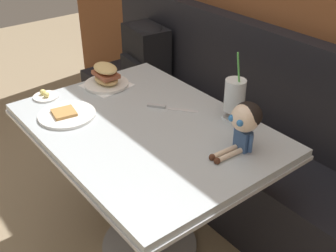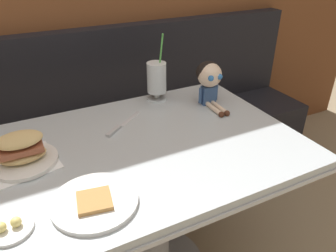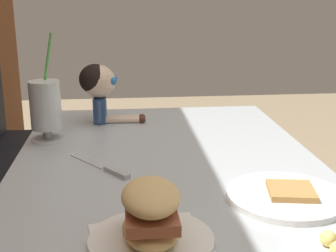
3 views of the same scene
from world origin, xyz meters
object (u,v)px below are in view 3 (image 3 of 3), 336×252
butter_knife (108,169)px  milkshake_glass (46,108)px  toast_plate (286,196)px  sandwich_plate (151,222)px  butter_saucer (330,252)px  seated_doll (99,85)px

butter_knife → milkshake_glass: bearing=35.3°
toast_plate → milkshake_glass: (0.46, 0.56, 0.09)m
sandwich_plate → butter_saucer: 0.31m
milkshake_glass → seated_doll: bearing=-37.4°
sandwich_plate → toast_plate: bearing=-62.2°
butter_knife → seated_doll: bearing=4.5°
butter_saucer → butter_knife: 0.57m
butter_saucer → toast_plate: bearing=-0.8°
toast_plate → milkshake_glass: size_ratio=0.79×
toast_plate → sandwich_plate: (-0.16, 0.30, 0.04)m
sandwich_plate → seated_doll: (0.81, 0.12, 0.08)m
sandwich_plate → butter_knife: bearing=12.7°
milkshake_glass → butter_saucer: bearing=-140.7°
butter_knife → toast_plate: bearing=-118.1°
toast_plate → seated_doll: size_ratio=1.13×
butter_knife → butter_saucer: bearing=-138.5°
milkshake_glass → seated_doll: size_ratio=1.43×
butter_saucer → seated_doll: size_ratio=0.54×
butter_saucer → seated_doll: 0.98m
sandwich_plate → butter_knife: (0.36, 0.08, -0.04)m
toast_plate → milkshake_glass: milkshake_glass is taller
butter_knife → seated_doll: (0.45, 0.04, 0.12)m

